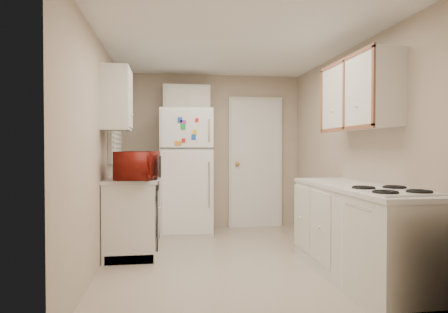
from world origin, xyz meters
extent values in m
plane|color=beige|center=(0.00, 0.00, 0.00)|extent=(3.80, 3.80, 0.00)
plane|color=white|center=(0.00, 0.00, 2.40)|extent=(3.80, 3.80, 0.00)
plane|color=#BCA994|center=(-1.40, 0.00, 1.20)|extent=(3.80, 3.80, 0.00)
plane|color=#BCA994|center=(1.40, 0.00, 1.20)|extent=(3.80, 3.80, 0.00)
plane|color=#BCA994|center=(0.00, 1.90, 1.20)|extent=(2.80, 2.80, 0.00)
plane|color=#BCA994|center=(0.00, -1.90, 1.20)|extent=(2.80, 2.80, 0.00)
cube|color=silver|center=(-1.10, 0.90, 0.45)|extent=(0.60, 1.80, 0.90)
cube|color=black|center=(-0.81, 0.30, 0.49)|extent=(0.03, 0.58, 0.72)
cube|color=gray|center=(-1.10, 1.05, 0.86)|extent=(0.54, 0.74, 0.16)
imported|color=maroon|center=(-1.02, 0.20, 1.05)|extent=(0.62, 0.41, 0.38)
imported|color=silver|center=(-1.15, 1.42, 1.00)|extent=(0.11, 0.11, 0.19)
cube|color=silver|center=(-1.36, 1.05, 1.60)|extent=(0.10, 0.98, 1.08)
cube|color=silver|center=(-1.25, 0.22, 1.80)|extent=(0.30, 0.45, 0.70)
cube|color=white|center=(-0.41, 1.57, 0.91)|extent=(0.77, 0.75, 1.82)
cube|color=silver|center=(-0.40, 1.75, 2.00)|extent=(0.70, 0.30, 0.40)
cube|color=white|center=(0.70, 1.86, 1.02)|extent=(0.86, 0.06, 2.08)
cube|color=silver|center=(1.10, -0.80, 0.45)|extent=(0.60, 2.00, 0.90)
cube|color=white|center=(1.09, -1.36, 0.39)|extent=(0.56, 0.67, 0.78)
cube|color=silver|center=(1.25, -0.50, 1.80)|extent=(0.30, 1.20, 0.70)
camera|label=1|loc=(-0.69, -4.35, 1.26)|focal=32.00mm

